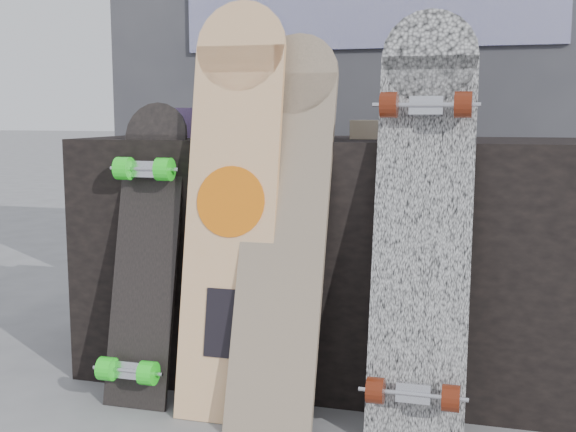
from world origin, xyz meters
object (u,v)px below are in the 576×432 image
(longboard_geisha, at_px, (232,196))
(longboard_cascadia, at_px, (423,216))
(longboard_celtic, at_px, (285,214))
(skateboard_dark, at_px, (145,249))
(vendor_table, at_px, (327,258))

(longboard_geisha, distance_m, longboard_cascadia, 0.55)
(longboard_celtic, distance_m, skateboard_dark, 0.46)
(skateboard_dark, bearing_deg, longboard_cascadia, -0.57)
(vendor_table, distance_m, longboard_celtic, 0.41)
(longboard_cascadia, bearing_deg, longboard_celtic, 178.35)
(vendor_table, relative_size, skateboard_dark, 1.74)
(vendor_table, distance_m, skateboard_dark, 0.61)
(vendor_table, xyz_separation_m, longboard_geisha, (-0.20, -0.36, 0.24))
(vendor_table, xyz_separation_m, longboard_cascadia, (0.35, -0.37, 0.21))
(longboard_cascadia, bearing_deg, vendor_table, 133.33)
(longboard_celtic, relative_size, longboard_cascadia, 0.96)
(longboard_geisha, bearing_deg, longboard_cascadia, -1.24)
(skateboard_dark, bearing_deg, vendor_table, 36.43)
(longboard_celtic, bearing_deg, longboard_geisha, 179.77)
(vendor_table, xyz_separation_m, skateboard_dark, (-0.49, -0.36, 0.07))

